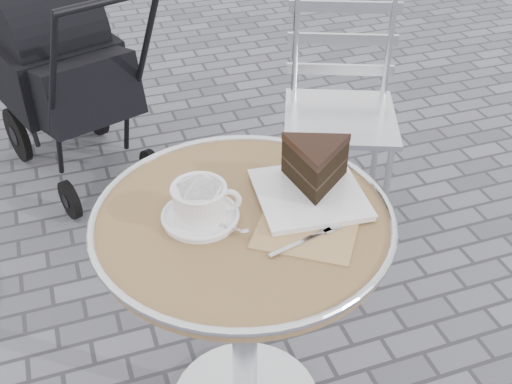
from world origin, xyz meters
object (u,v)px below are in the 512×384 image
object	(u,v)px
cappuccino_set	(201,205)
bistro_chair	(341,83)
cafe_table	(244,268)
cake_plate_set	(314,171)
baby_stroller	(65,81)

from	to	relation	value
cappuccino_set	bistro_chair	size ratio (longest dim) A/B	0.21
cafe_table	cake_plate_set	distance (m)	0.30
baby_stroller	cafe_table	bearing A→B (deg)	-96.57
bistro_chair	baby_stroller	xyz separation A→B (m)	(-0.97, 0.65, -0.14)
bistro_chair	cappuccino_set	bearing A→B (deg)	-110.44
cafe_table	cappuccino_set	xyz separation A→B (m)	(-0.09, 0.02, 0.21)
cappuccino_set	cake_plate_set	size ratio (longest dim) A/B	0.48
cake_plate_set	baby_stroller	xyz separation A→B (m)	(-0.50, 1.45, -0.37)
cake_plate_set	baby_stroller	distance (m)	1.58
cafe_table	bistro_chair	size ratio (longest dim) A/B	0.81
cafe_table	baby_stroller	size ratio (longest dim) A/B	0.75
cafe_table	cake_plate_set	xyz separation A→B (m)	(0.19, 0.04, 0.23)
cappuccino_set	cafe_table	bearing A→B (deg)	0.24
cafe_table	cake_plate_set	bearing A→B (deg)	10.43
cake_plate_set	baby_stroller	size ratio (longest dim) A/B	0.40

